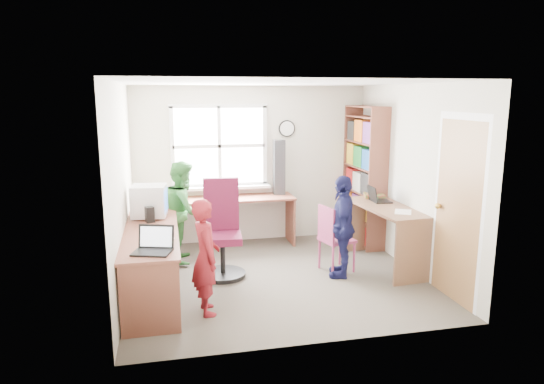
# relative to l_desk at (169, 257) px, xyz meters

# --- Properties ---
(room) EXTENTS (3.64, 3.44, 2.44)m
(room) POSITION_rel_l_desk_xyz_m (1.32, 0.38, 0.76)
(room) COLOR #463F37
(room) RESTS_ON ground
(l_desk) EXTENTS (2.38, 2.95, 0.75)m
(l_desk) POSITION_rel_l_desk_xyz_m (0.00, 0.00, 0.00)
(l_desk) COLOR brown
(l_desk) RESTS_ON ground
(right_desk) EXTENTS (0.76, 1.46, 0.82)m
(right_desk) POSITION_rel_l_desk_xyz_m (2.87, 0.40, 0.14)
(right_desk) COLOR brown
(right_desk) RESTS_ON ground
(bookshelf) EXTENTS (0.30, 1.02, 2.10)m
(bookshelf) POSITION_rel_l_desk_xyz_m (2.96, 1.47, 0.55)
(bookshelf) COLOR brown
(bookshelf) RESTS_ON ground
(swivel_chair) EXTENTS (0.61, 0.61, 1.22)m
(swivel_chair) POSITION_rel_l_desk_xyz_m (0.66, 0.54, 0.07)
(swivel_chair) COLOR black
(swivel_chair) RESTS_ON ground
(wooden_chair) EXTENTS (0.46, 0.46, 0.87)m
(wooden_chair) POSITION_rel_l_desk_xyz_m (2.07, 0.35, 0.02)
(wooden_chair) COLOR #A33661
(wooden_chair) RESTS_ON ground
(crt_monitor) EXTENTS (0.46, 0.42, 0.41)m
(crt_monitor) POSITION_rel_l_desk_xyz_m (-0.22, 0.75, 0.50)
(crt_monitor) COLOR white
(crt_monitor) RESTS_ON l_desk
(laptop_left) EXTENTS (0.43, 0.39, 0.25)m
(laptop_left) POSITION_rel_l_desk_xyz_m (-0.14, -0.66, 0.35)
(laptop_left) COLOR black
(laptop_left) RESTS_ON l_desk
(laptop_right) EXTENTS (0.28, 0.33, 0.22)m
(laptop_right) POSITION_rel_l_desk_xyz_m (2.83, 0.70, 0.41)
(laptop_right) COLOR black
(laptop_right) RESTS_ON right_desk
(speaker_a) EXTENTS (0.12, 0.12, 0.19)m
(speaker_a) POSITION_rel_l_desk_xyz_m (-0.21, 0.50, 0.39)
(speaker_a) COLOR black
(speaker_a) RESTS_ON l_desk
(speaker_b) EXTENTS (0.11, 0.11, 0.19)m
(speaker_b) POSITION_rel_l_desk_xyz_m (-0.15, 1.17, 0.39)
(speaker_b) COLOR black
(speaker_b) RESTS_ON l_desk
(cd_tower) EXTENTS (0.17, 0.15, 0.84)m
(cd_tower) POSITION_rel_l_desk_xyz_m (1.70, 1.81, 0.71)
(cd_tower) COLOR black
(cd_tower) RESTS_ON l_desk
(game_box) EXTENTS (0.35, 0.35, 0.06)m
(game_box) POSITION_rel_l_desk_xyz_m (2.90, 0.96, 0.39)
(game_box) COLOR red
(game_box) RESTS_ON right_desk
(paper_a) EXTENTS (0.32, 0.38, 0.00)m
(paper_a) POSITION_rel_l_desk_xyz_m (-0.09, -0.14, 0.30)
(paper_a) COLOR silver
(paper_a) RESTS_ON l_desk
(paper_b) EXTENTS (0.31, 0.34, 0.00)m
(paper_b) POSITION_rel_l_desk_xyz_m (2.89, 0.06, 0.36)
(paper_b) COLOR silver
(paper_b) RESTS_ON right_desk
(potted_plant) EXTENTS (0.17, 0.14, 0.28)m
(potted_plant) POSITION_rel_l_desk_xyz_m (0.69, 1.69, 0.43)
(potted_plant) COLOR #2C6C2B
(potted_plant) RESTS_ON l_desk
(person_red) EXTENTS (0.34, 0.48, 1.23)m
(person_red) POSITION_rel_l_desk_xyz_m (0.37, -0.52, 0.16)
(person_red) COLOR maroon
(person_red) RESTS_ON ground
(person_green) EXTENTS (0.60, 0.73, 1.39)m
(person_green) POSITION_rel_l_desk_xyz_m (0.22, 1.21, 0.24)
(person_green) COLOR #327D32
(person_green) RESTS_ON ground
(person_navy) EXTENTS (0.56, 0.82, 1.29)m
(person_navy) POSITION_rel_l_desk_xyz_m (2.13, 0.17, 0.19)
(person_navy) COLOR #151642
(person_navy) RESTS_ON ground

